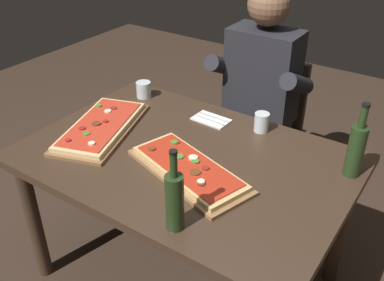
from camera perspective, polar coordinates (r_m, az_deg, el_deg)
name	(u,v)px	position (r m, az deg, el deg)	size (l,w,h in m)	color
ground_plane	(187,274)	(2.39, -0.70, -16.95)	(6.40, 6.40, 0.00)	#38281E
dining_table	(186,173)	(1.95, -0.83, -4.27)	(1.40, 0.96, 0.74)	#3D2B1E
pizza_rectangular_front	(189,169)	(1.78, -0.43, -3.76)	(0.60, 0.39, 0.05)	olive
pizza_rectangular_left	(101,127)	(2.11, -11.75, 1.75)	(0.43, 0.61, 0.05)	brown
wine_bottle_dark	(175,200)	(1.47, -2.29, -7.75)	(0.06, 0.06, 0.31)	#233819
oil_bottle_amber	(356,149)	(1.83, 20.58, -1.01)	(0.07, 0.07, 0.32)	#233819
tumbler_near_camera	(144,90)	(2.41, -6.30, 6.50)	(0.08, 0.08, 0.09)	silver
tumbler_far_side	(262,123)	(2.09, 9.04, 2.23)	(0.07, 0.07, 0.09)	silver
napkin_cutlery_set	(211,120)	(2.17, 2.52, 2.74)	(0.18, 0.12, 0.01)	white
diner_chair	(263,125)	(2.68, 9.27, 2.05)	(0.44, 0.44, 0.87)	#3D2B1E
seated_diner	(258,93)	(2.47, 8.54, 6.11)	(0.53, 0.41, 1.33)	#23232D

